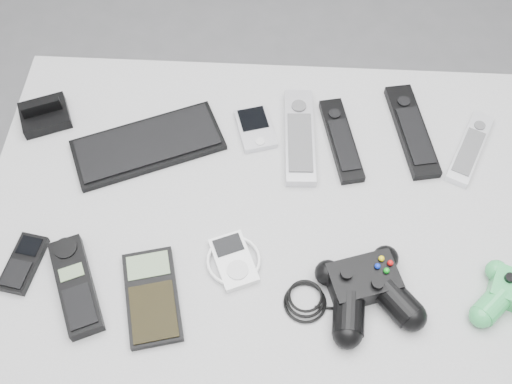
{
  "coord_description": "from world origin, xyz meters",
  "views": [
    {
      "loc": [
        -0.08,
        -0.62,
        1.73
      ],
      "look_at": [
        -0.12,
        -0.03,
        0.78
      ],
      "focal_mm": 42.0,
      "sensor_mm": 36.0,
      "label": 1
    }
  ],
  "objects_px": {
    "pda": "(255,128)",
    "mp3_player": "(234,260)",
    "cordless_handset": "(76,285)",
    "calculator": "(152,296)",
    "pda_keyboard": "(148,144)",
    "remote_silver_b": "(470,147)",
    "desk": "(285,226)",
    "mobile_phone": "(23,263)",
    "controller_black": "(367,289)",
    "remote_black_a": "(341,139)",
    "remote_black_b": "(412,130)",
    "remote_silver_a": "(299,136)"
  },
  "relations": [
    {
      "from": "pda",
      "to": "mp3_player",
      "type": "height_order",
      "value": "mp3_player"
    },
    {
      "from": "cordless_handset",
      "to": "calculator",
      "type": "height_order",
      "value": "cordless_handset"
    },
    {
      "from": "pda",
      "to": "mp3_player",
      "type": "xyz_separation_m",
      "value": [
        -0.02,
        -0.3,
        0.0
      ]
    },
    {
      "from": "pda_keyboard",
      "to": "pda",
      "type": "relative_size",
      "value": 2.78
    },
    {
      "from": "calculator",
      "to": "remote_silver_b",
      "type": "bearing_deg",
      "value": 16.18
    },
    {
      "from": "desk",
      "to": "mobile_phone",
      "type": "xyz_separation_m",
      "value": [
        -0.46,
        -0.14,
        0.08
      ]
    },
    {
      "from": "pda_keyboard",
      "to": "cordless_handset",
      "type": "xyz_separation_m",
      "value": [
        -0.08,
        -0.31,
        0.01
      ]
    },
    {
      "from": "pda",
      "to": "controller_black",
      "type": "height_order",
      "value": "controller_black"
    },
    {
      "from": "desk",
      "to": "remote_black_a",
      "type": "relative_size",
      "value": 5.67
    },
    {
      "from": "remote_silver_b",
      "to": "controller_black",
      "type": "xyz_separation_m",
      "value": [
        -0.22,
        -0.32,
        0.02
      ]
    },
    {
      "from": "pda",
      "to": "mobile_phone",
      "type": "xyz_separation_m",
      "value": [
        -0.39,
        -0.32,
        0.0
      ]
    },
    {
      "from": "pda",
      "to": "calculator",
      "type": "distance_m",
      "value": 0.4
    },
    {
      "from": "calculator",
      "to": "mobile_phone",
      "type": "bearing_deg",
      "value": 153.72
    },
    {
      "from": "remote_black_b",
      "to": "calculator",
      "type": "xyz_separation_m",
      "value": [
        -0.47,
        -0.38,
        -0.0
      ]
    },
    {
      "from": "pda",
      "to": "controller_black",
      "type": "bearing_deg",
      "value": -75.92
    },
    {
      "from": "desk",
      "to": "mp3_player",
      "type": "distance_m",
      "value": 0.16
    },
    {
      "from": "pda",
      "to": "calculator",
      "type": "height_order",
      "value": "same"
    },
    {
      "from": "desk",
      "to": "mp3_player",
      "type": "xyz_separation_m",
      "value": [
        -0.09,
        -0.11,
        0.08
      ]
    },
    {
      "from": "remote_silver_a",
      "to": "calculator",
      "type": "bearing_deg",
      "value": -127.21
    },
    {
      "from": "pda",
      "to": "remote_silver_a",
      "type": "xyz_separation_m",
      "value": [
        0.09,
        -0.02,
        0.0
      ]
    },
    {
      "from": "desk",
      "to": "remote_silver_a",
      "type": "height_order",
      "value": "remote_silver_a"
    },
    {
      "from": "mobile_phone",
      "to": "mp3_player",
      "type": "bearing_deg",
      "value": 13.67
    },
    {
      "from": "calculator",
      "to": "controller_black",
      "type": "relative_size",
      "value": 0.62
    },
    {
      "from": "calculator",
      "to": "mp3_player",
      "type": "relative_size",
      "value": 1.66
    },
    {
      "from": "remote_black_a",
      "to": "mp3_player",
      "type": "bearing_deg",
      "value": -137.65
    },
    {
      "from": "remote_silver_a",
      "to": "cordless_handset",
      "type": "relative_size",
      "value": 1.26
    },
    {
      "from": "pda_keyboard",
      "to": "calculator",
      "type": "relative_size",
      "value": 1.69
    },
    {
      "from": "desk",
      "to": "calculator",
      "type": "distance_m",
      "value": 0.3
    },
    {
      "from": "mp3_player",
      "to": "controller_black",
      "type": "bearing_deg",
      "value": -35.07
    },
    {
      "from": "controller_black",
      "to": "remote_black_a",
      "type": "bearing_deg",
      "value": 77.71
    },
    {
      "from": "pda_keyboard",
      "to": "controller_black",
      "type": "distance_m",
      "value": 0.51
    },
    {
      "from": "desk",
      "to": "remote_silver_b",
      "type": "height_order",
      "value": "remote_silver_b"
    },
    {
      "from": "remote_silver_b",
      "to": "mobile_phone",
      "type": "height_order",
      "value": "same"
    },
    {
      "from": "pda_keyboard",
      "to": "controller_black",
      "type": "xyz_separation_m",
      "value": [
        0.42,
        -0.29,
        0.02
      ]
    },
    {
      "from": "pda",
      "to": "remote_black_b",
      "type": "xyz_separation_m",
      "value": [
        0.32,
        0.01,
        0.0
      ]
    },
    {
      "from": "remote_silver_b",
      "to": "mobile_phone",
      "type": "distance_m",
      "value": 0.87
    },
    {
      "from": "remote_black_b",
      "to": "pda_keyboard",
      "type": "bearing_deg",
      "value": 175.92
    },
    {
      "from": "mobile_phone",
      "to": "calculator",
      "type": "distance_m",
      "value": 0.24
    },
    {
      "from": "remote_black_a",
      "to": "remote_black_b",
      "type": "xyz_separation_m",
      "value": [
        0.14,
        0.03,
        0.0
      ]
    },
    {
      "from": "remote_silver_a",
      "to": "controller_black",
      "type": "relative_size",
      "value": 0.83
    },
    {
      "from": "cordless_handset",
      "to": "calculator",
      "type": "xyz_separation_m",
      "value": [
        0.13,
        -0.01,
        -0.01
      ]
    },
    {
      "from": "remote_black_b",
      "to": "calculator",
      "type": "height_order",
      "value": "remote_black_b"
    },
    {
      "from": "pda",
      "to": "mp3_player",
      "type": "bearing_deg",
      "value": -111.08
    },
    {
      "from": "cordless_handset",
      "to": "mp3_player",
      "type": "bearing_deg",
      "value": -10.93
    },
    {
      "from": "remote_black_a",
      "to": "cordless_handset",
      "type": "bearing_deg",
      "value": -156.01
    },
    {
      "from": "desk",
      "to": "controller_black",
      "type": "bearing_deg",
      "value": -49.85
    },
    {
      "from": "remote_black_a",
      "to": "desk",
      "type": "bearing_deg",
      "value": -135.38
    },
    {
      "from": "remote_black_a",
      "to": "cordless_handset",
      "type": "xyz_separation_m",
      "value": [
        -0.46,
        -0.34,
        0.0
      ]
    },
    {
      "from": "remote_black_a",
      "to": "remote_black_b",
      "type": "height_order",
      "value": "remote_black_b"
    },
    {
      "from": "mobile_phone",
      "to": "controller_black",
      "type": "xyz_separation_m",
      "value": [
        0.6,
        -0.02,
        0.02
      ]
    }
  ]
}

